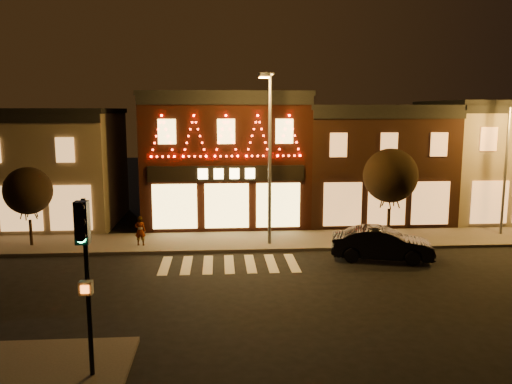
{
  "coord_description": "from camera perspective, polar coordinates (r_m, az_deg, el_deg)",
  "views": [
    {
      "loc": [
        -0.45,
        -19.57,
        7.22
      ],
      "look_at": [
        1.27,
        4.0,
        3.45
      ],
      "focal_mm": 36.23,
      "sensor_mm": 36.0,
      "label": 1
    }
  ],
  "objects": [
    {
      "name": "dark_sedan",
      "position": [
        25.84,
        13.73,
        -5.59
      ],
      "size": [
        5.07,
        2.78,
        1.59
      ],
      "primitive_type": "imported",
      "rotation": [
        0.0,
        0.0,
        1.33
      ],
      "color": "black",
      "rests_on": "ground"
    },
    {
      "name": "building_pulp",
      "position": [
        33.69,
        -3.4,
        3.86
      ],
      "size": [
        10.2,
        8.34,
        8.3
      ],
      "color": "black",
      "rests_on": "ground"
    },
    {
      "name": "streetlamp_right",
      "position": [
        32.24,
        26.12,
        3.1
      ],
      "size": [
        0.52,
        1.66,
        7.21
      ],
      "rotation": [
        0.0,
        0.0,
        -0.14
      ],
      "color": "#59595E",
      "rests_on": "sidewalk_far"
    },
    {
      "name": "tree_right",
      "position": [
        29.31,
        14.63,
        1.76
      ],
      "size": [
        2.98,
        2.98,
        4.98
      ],
      "rotation": [
        0.0,
        0.0,
        -0.25
      ],
      "color": "black",
      "rests_on": "sidewalk_far"
    },
    {
      "name": "traffic_signal_near",
      "position": [
        14.07,
        -18.4,
        -6.52
      ],
      "size": [
        0.34,
        0.5,
        4.82
      ],
      "rotation": [
        0.0,
        0.0,
        -0.02
      ],
      "color": "black",
      "rests_on": "sidewalk_near"
    },
    {
      "name": "streetlamp_mid",
      "position": [
        26.65,
        1.44,
        5.06
      ],
      "size": [
        0.85,
        2.03,
        8.87
      ],
      "rotation": [
        0.0,
        0.0,
        0.26
      ],
      "color": "#59595E",
      "rests_on": "sidewalk_far"
    },
    {
      "name": "building_left",
      "position": [
        36.01,
        -24.58,
        2.58
      ],
      "size": [
        12.2,
        8.28,
        7.3
      ],
      "color": "#746A53",
      "rests_on": "ground"
    },
    {
      "name": "tree_left",
      "position": [
        29.35,
        -23.87,
        0.12
      ],
      "size": [
        2.48,
        2.48,
        4.14
      ],
      "rotation": [
        0.0,
        0.0,
        -0.09
      ],
      "color": "black",
      "rests_on": "sidewalk_far"
    },
    {
      "name": "sidewalk_far",
      "position": [
        28.59,
        0.88,
        -5.4
      ],
      "size": [
        44.0,
        4.0,
        0.15
      ],
      "primitive_type": "cube",
      "color": "#47423D",
      "rests_on": "ground"
    },
    {
      "name": "building_right_a",
      "position": [
        35.18,
        12.3,
        3.23
      ],
      "size": [
        9.2,
        8.28,
        7.5
      ],
      "color": "black",
      "rests_on": "ground"
    },
    {
      "name": "pedestrian",
      "position": [
        27.86,
        -12.66,
        -4.19
      ],
      "size": [
        0.61,
        0.45,
        1.56
      ],
      "primitive_type": "imported",
      "rotation": [
        0.0,
        0.0,
        3.01
      ],
      "color": "gray",
      "rests_on": "sidewalk_far"
    },
    {
      "name": "ground",
      "position": [
        20.86,
        -2.73,
        -11.19
      ],
      "size": [
        120.0,
        120.0,
        0.0
      ],
      "primitive_type": "plane",
      "color": "black",
      "rests_on": "ground"
    },
    {
      "name": "building_right_b",
      "position": [
        38.68,
        25.22,
        3.31
      ],
      "size": [
        9.2,
        8.28,
        7.8
      ],
      "color": "#746A53",
      "rests_on": "ground"
    }
  ]
}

